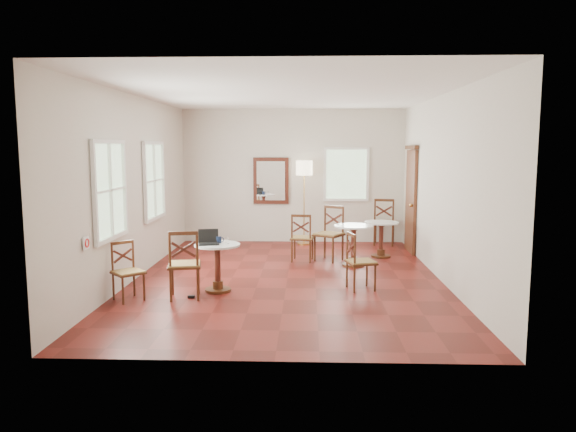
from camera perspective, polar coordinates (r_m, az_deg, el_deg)
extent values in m
plane|color=#5D1510|center=(8.96, -0.07, -6.60)|extent=(7.00, 7.00, 0.00)
cube|color=beige|center=(12.21, 0.54, 4.23)|extent=(5.00, 0.02, 3.00)
cube|color=beige|center=(5.24, -1.49, 0.16)|extent=(5.00, 0.02, 3.00)
cube|color=beige|center=(9.16, -15.92, 2.94)|extent=(0.02, 7.00, 3.00)
cube|color=beige|center=(8.98, 16.10, 2.85)|extent=(0.02, 7.00, 3.00)
cube|color=white|center=(8.74, -0.07, 12.87)|extent=(5.00, 7.00, 0.02)
cube|color=#5B2F1A|center=(11.35, 12.90, 1.54)|extent=(0.06, 0.90, 2.10)
cube|color=#492612|center=(11.29, 12.96, 7.10)|extent=(0.08, 1.02, 0.08)
sphere|color=#BF8C3F|center=(11.03, 12.90, 1.11)|extent=(0.07, 0.07, 0.07)
cube|color=#481C13|center=(12.20, -1.82, 3.76)|extent=(0.80, 0.05, 1.05)
cube|color=white|center=(12.17, -1.83, 3.75)|extent=(0.64, 0.02, 0.88)
cube|color=white|center=(7.26, -20.63, -2.70)|extent=(0.02, 0.16, 0.16)
torus|color=red|center=(7.25, -20.52, -2.71)|extent=(0.02, 0.12, 0.12)
cube|color=white|center=(8.02, -18.36, 2.62)|extent=(0.06, 1.22, 1.42)
cube|color=white|center=(10.10, -14.02, 3.66)|extent=(0.06, 1.22, 1.42)
cube|color=white|center=(12.21, 6.19, 4.42)|extent=(1.02, 0.06, 1.22)
cylinder|color=#492612|center=(8.24, -7.43, -7.77)|extent=(0.39, 0.39, 0.04)
cylinder|color=#492612|center=(8.22, -7.44, -7.24)|extent=(0.16, 0.16, 0.12)
cylinder|color=#481C13|center=(8.15, -7.47, -5.25)|extent=(0.09, 0.09, 0.59)
cylinder|color=#492612|center=(8.09, -7.51, -3.36)|extent=(0.14, 0.14, 0.06)
cylinder|color=white|center=(8.09, -7.51, -3.06)|extent=(0.68, 0.68, 0.03)
cylinder|color=#492612|center=(9.94, 6.91, -5.14)|extent=(0.41, 0.41, 0.04)
cylinder|color=#492612|center=(9.93, 6.92, -4.68)|extent=(0.16, 0.16, 0.12)
cylinder|color=#481C13|center=(9.87, 6.95, -2.95)|extent=(0.09, 0.09, 0.61)
cylinder|color=#492612|center=(9.82, 6.97, -1.32)|extent=(0.14, 0.14, 0.06)
cylinder|color=white|center=(9.82, 6.98, -1.06)|extent=(0.71, 0.71, 0.03)
cylinder|color=#492612|center=(10.81, 9.80, -4.19)|extent=(0.38, 0.38, 0.04)
cylinder|color=#492612|center=(10.80, 9.81, -3.80)|extent=(0.15, 0.15, 0.11)
cylinder|color=#481C13|center=(10.75, 9.85, -2.31)|extent=(0.09, 0.09, 0.57)
cylinder|color=#492612|center=(10.71, 9.88, -0.92)|extent=(0.13, 0.13, 0.06)
cylinder|color=white|center=(10.70, 9.88, -0.69)|extent=(0.66, 0.66, 0.03)
cylinder|color=#492612|center=(8.09, -9.48, -6.52)|extent=(0.04, 0.04, 0.47)
cylinder|color=#492612|center=(7.72, -9.53, -7.18)|extent=(0.04, 0.04, 0.47)
cylinder|color=#492612|center=(8.10, -12.16, -6.56)|extent=(0.04, 0.04, 0.47)
cylinder|color=#492612|center=(7.74, -12.33, -7.22)|extent=(0.04, 0.04, 0.47)
cube|color=#492612|center=(7.86, -10.92, -5.17)|extent=(0.53, 0.53, 0.03)
cube|color=olive|center=(7.85, -10.92, -5.05)|extent=(0.51, 0.51, 0.04)
cylinder|color=#492612|center=(7.61, -9.61, -3.57)|extent=(0.04, 0.04, 0.52)
cylinder|color=#492612|center=(7.63, -12.43, -3.61)|extent=(0.04, 0.04, 0.52)
cube|color=#492612|center=(7.58, -11.07, -1.81)|extent=(0.40, 0.11, 0.05)
cube|color=#481C13|center=(7.62, -11.02, -3.51)|extent=(0.34, 0.09, 0.23)
cube|color=#481C13|center=(7.62, -11.02, -3.51)|extent=(0.34, 0.09, 0.23)
cylinder|color=#492612|center=(7.78, -17.10, -7.59)|extent=(0.03, 0.03, 0.39)
cylinder|color=#492612|center=(8.06, -18.02, -7.11)|extent=(0.03, 0.03, 0.39)
cylinder|color=#492612|center=(7.91, -15.02, -7.28)|extent=(0.03, 0.03, 0.39)
cylinder|color=#492612|center=(8.18, -16.00, -6.82)|extent=(0.03, 0.03, 0.39)
cube|color=#492612|center=(7.93, -16.59, -5.80)|extent=(0.54, 0.54, 0.03)
cube|color=olive|center=(7.93, -16.59, -5.70)|extent=(0.52, 0.52, 0.03)
cylinder|color=#492612|center=(7.97, -18.14, -4.23)|extent=(0.03, 0.03, 0.43)
cylinder|color=#492612|center=(8.09, -16.10, -3.98)|extent=(0.03, 0.03, 0.43)
cube|color=#492612|center=(7.99, -17.17, -2.70)|extent=(0.26, 0.25, 0.04)
cube|color=#481C13|center=(8.03, -17.12, -4.05)|extent=(0.22, 0.21, 0.19)
cube|color=#481C13|center=(8.03, -17.12, -4.05)|extent=(0.22, 0.21, 0.19)
cylinder|color=#492612|center=(10.40, 2.59, -3.45)|extent=(0.03, 0.03, 0.43)
cylinder|color=#492612|center=(10.06, 2.35, -3.81)|extent=(0.03, 0.03, 0.43)
cylinder|color=#492612|center=(10.44, 0.71, -3.40)|extent=(0.03, 0.03, 0.43)
cylinder|color=#492612|center=(10.11, 0.41, -3.75)|extent=(0.03, 0.03, 0.43)
cube|color=#492612|center=(10.21, 1.52, -2.39)|extent=(0.47, 0.47, 0.03)
cube|color=olive|center=(10.21, 1.52, -2.31)|extent=(0.45, 0.45, 0.04)
cylinder|color=#492612|center=(9.98, 2.37, -1.25)|extent=(0.03, 0.03, 0.48)
cylinder|color=#492612|center=(10.03, 0.42, -1.21)|extent=(0.03, 0.03, 0.48)
cube|color=#492612|center=(9.98, 1.39, 0.02)|extent=(0.36, 0.08, 0.05)
cube|color=#481C13|center=(10.00, 1.39, -1.18)|extent=(0.31, 0.06, 0.21)
cube|color=#481C13|center=(10.00, 1.39, -1.18)|extent=(0.31, 0.06, 0.21)
cylinder|color=#492612|center=(8.21, 9.22, -6.51)|extent=(0.03, 0.03, 0.41)
cylinder|color=#492612|center=(8.09, 7.06, -6.67)|extent=(0.03, 0.03, 0.41)
cylinder|color=#492612|center=(8.51, 8.36, -6.01)|extent=(0.03, 0.03, 0.41)
cylinder|color=#492612|center=(8.39, 6.26, -6.16)|extent=(0.03, 0.03, 0.41)
cube|color=#492612|center=(8.25, 7.75, -4.91)|extent=(0.50, 0.50, 0.03)
cube|color=olive|center=(8.25, 7.75, -4.82)|extent=(0.47, 0.47, 0.04)
cylinder|color=#492612|center=(8.00, 7.11, -3.65)|extent=(0.03, 0.03, 0.46)
cylinder|color=#492612|center=(8.30, 6.30, -3.24)|extent=(0.03, 0.03, 0.46)
cube|color=#492612|center=(8.11, 6.72, -1.98)|extent=(0.12, 0.34, 0.05)
cube|color=#481C13|center=(8.15, 6.70, -3.38)|extent=(0.10, 0.29, 0.20)
cube|color=#481C13|center=(8.15, 6.70, -3.38)|extent=(0.10, 0.29, 0.20)
cylinder|color=#492612|center=(12.32, 11.09, -1.75)|extent=(0.04, 0.04, 0.49)
cylinder|color=#492612|center=(11.94, 11.03, -2.03)|extent=(0.04, 0.04, 0.49)
cylinder|color=#492612|center=(12.34, 9.27, -1.69)|extent=(0.04, 0.04, 0.49)
cylinder|color=#492612|center=(11.96, 9.15, -1.98)|extent=(0.04, 0.04, 0.49)
cube|color=#492612|center=(12.10, 10.16, -0.69)|extent=(0.56, 0.56, 0.03)
cube|color=olive|center=(12.10, 10.16, -0.61)|extent=(0.54, 0.54, 0.04)
cylinder|color=#492612|center=(11.86, 11.09, 0.43)|extent=(0.04, 0.04, 0.55)
cylinder|color=#492612|center=(11.88, 9.20, 0.49)|extent=(0.04, 0.04, 0.55)
cube|color=#492612|center=(11.85, 10.17, 1.67)|extent=(0.41, 0.12, 0.05)
cube|color=#481C13|center=(11.87, 10.14, 0.51)|extent=(0.35, 0.09, 0.24)
cube|color=#481C13|center=(11.87, 10.14, 0.51)|extent=(0.35, 0.09, 0.24)
cylinder|color=#492612|center=(10.25, 2.85, -3.44)|extent=(0.04, 0.04, 0.49)
cylinder|color=#492612|center=(10.58, 3.93, -3.11)|extent=(0.04, 0.04, 0.49)
cylinder|color=#492612|center=(10.06, 4.78, -3.66)|extent=(0.04, 0.04, 0.49)
cylinder|color=#492612|center=(10.40, 5.81, -3.31)|extent=(0.04, 0.04, 0.49)
cube|color=#492612|center=(10.27, 4.35, -2.01)|extent=(0.66, 0.66, 0.03)
cube|color=olive|center=(10.27, 4.36, -1.92)|extent=(0.63, 0.63, 0.04)
cylinder|color=#492612|center=(10.50, 3.95, -0.33)|extent=(0.04, 0.04, 0.54)
cylinder|color=#492612|center=(10.32, 5.85, -0.49)|extent=(0.04, 0.04, 0.54)
cube|color=#492612|center=(10.38, 4.90, 0.96)|extent=(0.37, 0.25, 0.05)
cube|color=#481C13|center=(10.40, 4.89, -0.35)|extent=(0.32, 0.21, 0.24)
cube|color=#481C13|center=(10.40, 4.89, -0.35)|extent=(0.32, 0.21, 0.24)
cylinder|color=#BF8C3F|center=(12.03, 1.70, -2.94)|extent=(0.30, 0.30, 0.03)
cylinder|color=#BF8C3F|center=(11.91, 1.71, 1.02)|extent=(0.03, 0.03, 1.70)
cylinder|color=beige|center=(11.85, 1.73, 5.12)|extent=(0.36, 0.36, 0.32)
cube|color=black|center=(8.06, -8.40, -2.94)|extent=(0.34, 0.27, 0.02)
cube|color=black|center=(8.06, -8.40, -2.87)|extent=(0.26, 0.18, 0.00)
cube|color=black|center=(8.15, -8.44, -2.09)|extent=(0.30, 0.13, 0.20)
cube|color=silver|center=(8.15, -8.44, -2.09)|extent=(0.27, 0.10, 0.17)
ellipsoid|color=black|center=(8.25, -7.93, -2.61)|extent=(0.12, 0.08, 0.04)
cylinder|color=black|center=(8.17, -7.35, -2.50)|extent=(0.08, 0.08, 0.10)
torus|color=black|center=(8.16, -7.01, -2.50)|extent=(0.07, 0.01, 0.07)
cylinder|color=white|center=(8.10, -6.44, -2.58)|extent=(0.06, 0.06, 0.10)
cube|color=black|center=(7.93, -10.22, -8.43)|extent=(0.10, 0.06, 0.04)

